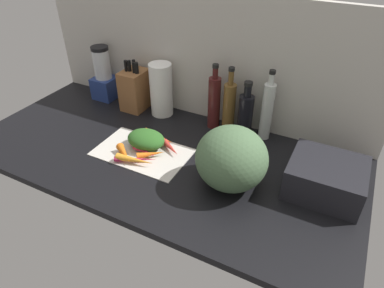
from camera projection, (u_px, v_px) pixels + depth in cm
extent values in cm
cube|color=black|center=(160.00, 155.00, 149.62)|extent=(170.00, 80.00, 3.00)
cube|color=#BCB7AD|center=(200.00, 57.00, 159.55)|extent=(170.00, 3.00, 60.00)
cube|color=beige|center=(142.00, 152.00, 148.08)|extent=(40.70, 24.77, 0.80)
cone|color=orange|center=(134.00, 160.00, 139.92)|extent=(16.26, 6.23, 3.37)
cone|color=#B2264C|center=(135.00, 159.00, 141.17)|extent=(16.71, 9.73, 2.34)
cone|color=orange|center=(124.00, 154.00, 143.27)|extent=(12.03, 9.97, 3.52)
cone|color=red|center=(171.00, 148.00, 147.36)|extent=(11.31, 8.30, 2.88)
cone|color=#B2264C|center=(145.00, 151.00, 145.31)|extent=(12.04, 5.08, 2.88)
cone|color=orange|center=(151.00, 154.00, 143.63)|extent=(10.84, 10.11, 2.92)
cone|color=orange|center=(159.00, 137.00, 154.13)|extent=(16.51, 5.68, 3.17)
cone|color=red|center=(147.00, 140.00, 152.55)|extent=(12.23, 11.13, 2.39)
ellipsoid|color=#2D6023|center=(145.00, 140.00, 148.49)|extent=(17.24, 13.26, 7.29)
ellipsoid|color=#4C6B47|center=(231.00, 159.00, 124.59)|extent=(27.00, 26.11, 24.58)
cube|color=brown|center=(135.00, 90.00, 175.40)|extent=(11.25, 14.28, 20.59)
cylinder|color=black|center=(126.00, 66.00, 168.20)|extent=(1.58, 1.58, 5.50)
cylinder|color=black|center=(129.00, 66.00, 168.19)|extent=(1.83, 1.83, 5.50)
cylinder|color=black|center=(134.00, 65.00, 168.83)|extent=(1.67, 1.67, 5.50)
cylinder|color=black|center=(134.00, 67.00, 166.41)|extent=(1.42, 1.42, 5.50)
cylinder|color=black|center=(136.00, 68.00, 165.95)|extent=(2.11, 2.11, 5.50)
cube|color=navy|center=(106.00, 88.00, 187.77)|extent=(11.86, 11.86, 11.75)
cylinder|color=silver|center=(102.00, 64.00, 179.95)|extent=(8.89, 8.89, 15.48)
cylinder|color=black|center=(99.00, 48.00, 174.98)|extent=(9.07, 9.07, 1.80)
cylinder|color=white|center=(161.00, 90.00, 168.81)|extent=(11.20, 11.20, 26.70)
cylinder|color=#471919|center=(214.00, 103.00, 158.98)|extent=(5.85, 5.85, 25.05)
cylinder|color=#471919|center=(215.00, 73.00, 150.34)|extent=(2.51, 2.51, 5.02)
cylinder|color=black|center=(216.00, 66.00, 148.44)|extent=(2.89, 2.89, 1.60)
cylinder|color=brown|center=(229.00, 108.00, 156.60)|extent=(5.77, 5.77, 23.55)
cylinder|color=brown|center=(231.00, 78.00, 147.95)|extent=(2.42, 2.42, 6.55)
cylinder|color=black|center=(232.00, 69.00, 145.61)|extent=(2.78, 2.78, 1.60)
cylinder|color=black|center=(245.00, 116.00, 154.71)|extent=(6.84, 6.84, 19.66)
cylinder|color=black|center=(248.00, 91.00, 147.52)|extent=(3.29, 3.29, 5.34)
cylinder|color=black|center=(249.00, 84.00, 145.53)|extent=(3.78, 3.78, 1.60)
cylinder|color=silver|center=(267.00, 112.00, 150.70)|extent=(5.23, 5.23, 26.51)
cylinder|color=silver|center=(272.00, 79.00, 141.68)|extent=(2.34, 2.34, 4.87)
cylinder|color=black|center=(273.00, 72.00, 139.82)|extent=(2.70, 2.70, 1.60)
cube|color=black|center=(326.00, 178.00, 124.89)|extent=(26.76, 24.06, 12.68)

